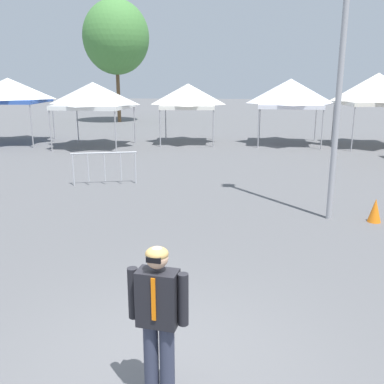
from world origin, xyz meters
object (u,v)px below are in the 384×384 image
at_px(canopy_tent_left_of_center, 188,96).
at_px(canopy_tent_center, 290,93).
at_px(canopy_tent_far_right, 93,95).
at_px(tree_behind_tents_left, 116,37).
at_px(canopy_tent_behind_left, 377,89).
at_px(person_foreground, 158,314).
at_px(crowd_barrier_near_person, 104,162).
at_px(canopy_tent_behind_right, 9,90).
at_px(traffic_cone_lot_center, 375,210).

bearing_deg(canopy_tent_left_of_center, canopy_tent_center, 0.61).
relative_size(canopy_tent_far_right, tree_behind_tents_left, 0.39).
bearing_deg(tree_behind_tents_left, canopy_tent_left_of_center, -59.49).
bearing_deg(canopy_tent_behind_left, canopy_tent_left_of_center, 177.64).
relative_size(person_foreground, crowd_barrier_near_person, 0.87).
bearing_deg(tree_behind_tents_left, canopy_tent_far_right, -81.17).
distance_m(canopy_tent_behind_right, canopy_tent_far_right, 4.90).
distance_m(tree_behind_tents_left, crowd_barrier_near_person, 21.98).
height_order(tree_behind_tents_left, crowd_barrier_near_person, tree_behind_tents_left).
xyz_separation_m(canopy_tent_behind_left, crowd_barrier_near_person, (-11.29, -9.25, -2.11)).
xyz_separation_m(canopy_tent_far_right, traffic_cone_lot_center, (10.30, -11.08, -2.27)).
distance_m(canopy_tent_center, tree_behind_tents_left, 16.58).
height_order(person_foreground, tree_behind_tents_left, tree_behind_tents_left).
bearing_deg(traffic_cone_lot_center, canopy_tent_center, 92.13).
bearing_deg(crowd_barrier_near_person, canopy_tent_behind_right, 130.46).
bearing_deg(person_foreground, canopy_tent_behind_left, 67.22).
bearing_deg(crowd_barrier_near_person, canopy_tent_center, 53.75).
xyz_separation_m(canopy_tent_left_of_center, tree_behind_tents_left, (-6.53, 11.08, 3.90)).
bearing_deg(tree_behind_tents_left, person_foreground, -75.17).
relative_size(tree_behind_tents_left, crowd_barrier_near_person, 4.46).
xyz_separation_m(tree_behind_tents_left, crowd_barrier_near_person, (4.70, -20.72, -5.62)).
xyz_separation_m(canopy_tent_behind_right, crowd_barrier_near_person, (7.51, -8.80, -2.01)).
relative_size(canopy_tent_behind_right, tree_behind_tents_left, 0.41).
height_order(canopy_tent_behind_right, person_foreground, canopy_tent_behind_right).
xyz_separation_m(canopy_tent_behind_right, tree_behind_tents_left, (2.81, 11.92, 3.60)).
height_order(canopy_tent_far_right, canopy_tent_center, canopy_tent_center).
distance_m(person_foreground, crowd_barrier_near_person, 10.25).
bearing_deg(traffic_cone_lot_center, crowd_barrier_near_person, 157.03).
bearing_deg(crowd_barrier_near_person, person_foreground, -70.95).
bearing_deg(crowd_barrier_near_person, traffic_cone_lot_center, -22.97).
bearing_deg(person_foreground, crowd_barrier_near_person, 109.05).
height_order(canopy_tent_behind_right, canopy_tent_far_right, canopy_tent_behind_right).
height_order(canopy_tent_left_of_center, canopy_tent_behind_left, canopy_tent_behind_left).
relative_size(canopy_tent_far_right, person_foreground, 2.00).
distance_m(canopy_tent_behind_left, traffic_cone_lot_center, 13.26).
bearing_deg(tree_behind_tents_left, canopy_tent_center, -43.01).
bearing_deg(canopy_tent_behind_left, traffic_cone_lot_center, -106.53).
height_order(canopy_tent_far_right, tree_behind_tents_left, tree_behind_tents_left).
xyz_separation_m(person_foreground, tree_behind_tents_left, (-8.05, 30.40, 5.33)).
distance_m(canopy_tent_behind_left, crowd_barrier_near_person, 14.75).
bearing_deg(tree_behind_tents_left, canopy_tent_behind_right, -103.25).
relative_size(canopy_tent_behind_right, canopy_tent_far_right, 1.06).
distance_m(canopy_tent_center, traffic_cone_lot_center, 13.14).
distance_m(canopy_tent_far_right, canopy_tent_behind_left, 14.07).
xyz_separation_m(canopy_tent_behind_right, person_foreground, (10.85, -18.49, -1.73)).
bearing_deg(canopy_tent_left_of_center, crowd_barrier_near_person, -100.72).
xyz_separation_m(tree_behind_tents_left, traffic_cone_lot_center, (12.30, -23.94, -6.08)).
height_order(canopy_tent_behind_left, traffic_cone_lot_center, canopy_tent_behind_left).
bearing_deg(traffic_cone_lot_center, canopy_tent_behind_left, 73.47).
height_order(canopy_tent_left_of_center, person_foreground, canopy_tent_left_of_center).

